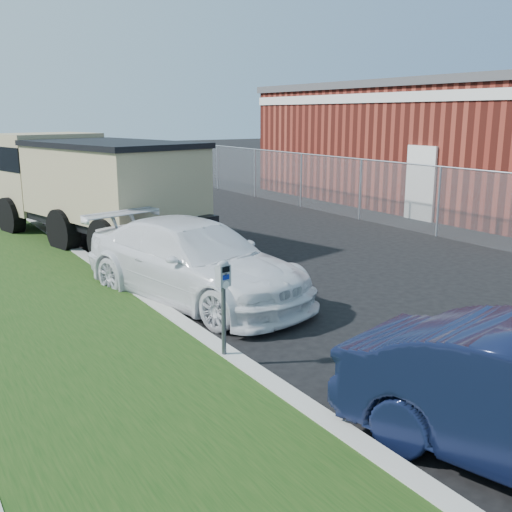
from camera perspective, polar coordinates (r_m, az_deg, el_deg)
ground at (r=9.43m, az=10.55°, el=-6.08°), size 120.00×120.00×0.00m
chainlink_fence at (r=18.21m, az=9.96°, el=7.38°), size 0.06×30.06×30.00m
brick_building at (r=23.19m, az=19.69°, el=10.20°), size 9.20×14.20×4.17m
parking_meter at (r=7.38m, az=-3.13°, el=-3.05°), size 0.19×0.14×1.25m
white_wagon at (r=10.26m, az=-6.00°, el=-0.43°), size 2.94×4.93×1.34m
dump_truck at (r=15.44m, az=-15.73°, el=6.79°), size 3.93×7.02×2.60m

